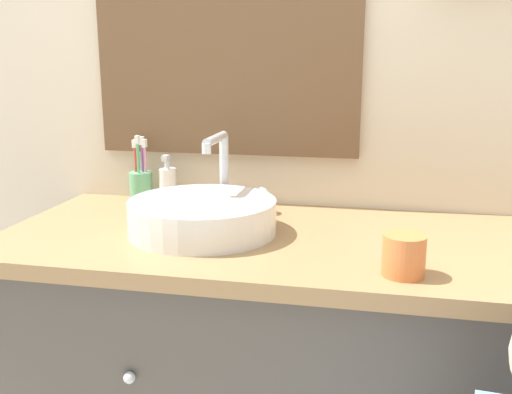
# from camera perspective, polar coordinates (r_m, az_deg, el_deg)

# --- Properties ---
(wall_back) EXTENTS (3.20, 0.18, 2.50)m
(wall_back) POSITION_cam_1_polar(r_m,az_deg,el_deg) (1.54, 8.03, 17.29)
(wall_back) COLOR beige
(wall_back) RESTS_ON ground_plane
(sink_basin) EXTENTS (0.34, 0.39, 0.21)m
(sink_basin) POSITION_cam_1_polar(r_m,az_deg,el_deg) (1.32, -5.19, -1.70)
(sink_basin) COLOR white
(sink_basin) RESTS_ON vanity_counter
(toothbrush_holder) EXTENTS (0.06, 0.06, 0.19)m
(toothbrush_holder) POSITION_cam_1_polar(r_m,az_deg,el_deg) (1.62, -11.43, 1.26)
(toothbrush_holder) COLOR #66B27F
(toothbrush_holder) RESTS_ON vanity_counter
(soap_dispenser) EXTENTS (0.05, 0.05, 0.14)m
(soap_dispenser) POSITION_cam_1_polar(r_m,az_deg,el_deg) (1.59, -8.82, 1.17)
(soap_dispenser) COLOR white
(soap_dispenser) RESTS_ON vanity_counter
(drinking_cup) EXTENTS (0.08, 0.08, 0.08)m
(drinking_cup) POSITION_cam_1_polar(r_m,az_deg,el_deg) (1.09, 14.57, -5.66)
(drinking_cup) COLOR orange
(drinking_cup) RESTS_ON vanity_counter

